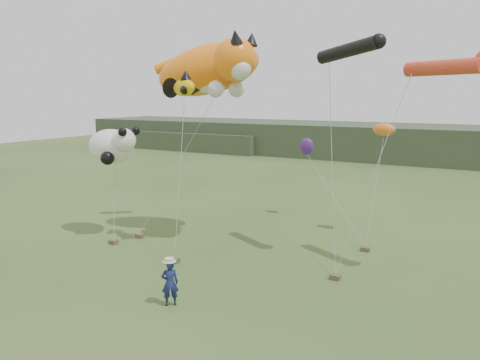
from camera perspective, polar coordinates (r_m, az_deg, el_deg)
name	(u,v)px	position (r m, az deg, el deg)	size (l,w,h in m)	color
ground	(187,301)	(17.92, -6.50, -14.44)	(120.00, 120.00, 0.00)	#385123
headland	(381,142)	(59.50, 16.76, 4.45)	(90.00, 13.00, 4.00)	#2D3D28
festival_attendant	(170,283)	(17.34, -8.54, -12.31)	(0.62, 0.40, 1.69)	navy
sandbag_anchors	(220,252)	(22.68, -2.43, -8.71)	(11.94, 6.12, 0.21)	brown
cat_kite	(213,68)	(24.53, -3.26, 13.43)	(7.35, 4.32, 3.69)	orange
fish_kite	(178,87)	(23.01, -7.61, 11.15)	(2.63, 1.74, 1.29)	#EAB90A
tube_kites	(401,57)	(21.09, 19.04, 13.96)	(7.37, 2.18, 1.75)	black
panda_kite	(113,146)	(25.71, -15.23, 4.05)	(3.23, 2.09, 2.01)	white
misc_kites	(343,139)	(27.36, 12.47, 4.96)	(5.97, 2.32, 2.18)	orange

